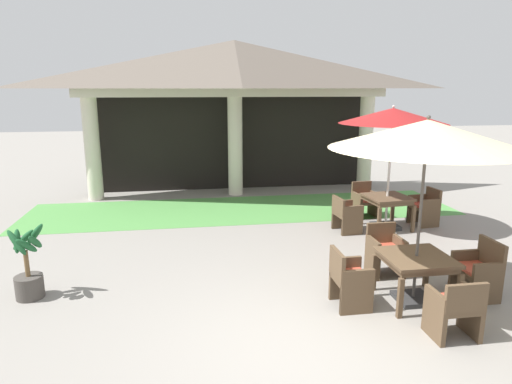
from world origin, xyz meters
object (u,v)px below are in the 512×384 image
(patio_umbrella_near_foreground, at_px, (427,136))
(patio_table_mid_left, at_px, (387,201))
(patio_chair_near_foreground_east, at_px, (478,271))
(patio_chair_mid_left_north, at_px, (365,201))
(patio_chair_mid_left_east, at_px, (425,208))
(potted_palm_left_edge, at_px, (29,273))
(patio_table_near_foreground, at_px, (416,262))
(patio_chair_mid_left_west, at_px, (346,215))
(patio_chair_near_foreground_south, at_px, (455,309))
(patio_umbrella_mid_left, at_px, (393,118))
(patio_chair_near_foreground_north, at_px, (385,252))
(patio_chair_near_foreground_west, at_px, (349,280))

(patio_umbrella_near_foreground, bearing_deg, patio_table_mid_left, 71.71)
(patio_chair_near_foreground_east, bearing_deg, patio_chair_mid_left_north, -0.09)
(patio_chair_mid_left_east, relative_size, potted_palm_left_edge, 0.73)
(patio_table_near_foreground, bearing_deg, patio_chair_mid_left_north, 76.89)
(patio_chair_mid_left_west, bearing_deg, patio_umbrella_near_foreground, -8.44)
(patio_umbrella_near_foreground, xyz_separation_m, patio_table_mid_left, (1.16, 3.49, -1.86))
(patio_chair_near_foreground_south, relative_size, potted_palm_left_edge, 0.70)
(patio_chair_near_foreground_south, xyz_separation_m, potted_palm_left_edge, (-5.79, 2.06, -0.01))
(patio_chair_mid_left_north, relative_size, patio_chair_mid_left_west, 1.06)
(patio_umbrella_near_foreground, bearing_deg, potted_palm_left_edge, 169.97)
(patio_chair_mid_left_north, distance_m, potted_palm_left_edge, 7.68)
(patio_umbrella_mid_left, bearing_deg, patio_chair_mid_left_west, -174.05)
(patio_chair_near_foreground_south, distance_m, patio_umbrella_mid_left, 5.14)
(potted_palm_left_edge, bearing_deg, patio_table_mid_left, 19.58)
(patio_chair_near_foreground_east, distance_m, patio_table_mid_left, 3.50)
(patio_chair_near_foreground_north, distance_m, patio_chair_mid_left_east, 3.35)
(patio_umbrella_near_foreground, bearing_deg, patio_chair_mid_left_north, 76.89)
(patio_chair_near_foreground_west, xyz_separation_m, patio_chair_mid_left_west, (1.19, 3.39, -0.02))
(patio_chair_near_foreground_west, distance_m, potted_palm_left_edge, 4.86)
(patio_table_near_foreground, xyz_separation_m, patio_chair_near_foreground_north, (-0.00, 1.04, -0.23))
(patio_umbrella_mid_left, xyz_separation_m, potted_palm_left_edge, (-6.94, -2.47, -2.12))
(patio_chair_near_foreground_west, height_order, patio_table_mid_left, patio_chair_near_foreground_west)
(potted_palm_left_edge, bearing_deg, patio_chair_mid_left_west, 21.72)
(patio_table_near_foreground, bearing_deg, patio_table_mid_left, 71.71)
(patio_chair_near_foreground_west, xyz_separation_m, patio_chair_mid_left_east, (3.21, 3.60, -0.00))
(patio_chair_near_foreground_west, bearing_deg, patio_umbrella_near_foreground, 90.00)
(patio_umbrella_near_foreground, bearing_deg, patio_chair_near_foreground_east, 0.08)
(patio_chair_near_foreground_south, relative_size, patio_chair_near_foreground_north, 0.96)
(patio_umbrella_mid_left, xyz_separation_m, patio_chair_mid_left_west, (-1.01, -0.11, -2.13))
(patio_chair_near_foreground_east, relative_size, potted_palm_left_edge, 0.76)
(patio_chair_mid_left_east, height_order, potted_palm_left_edge, potted_palm_left_edge)
(patio_chair_near_foreground_north, height_order, potted_palm_left_edge, potted_palm_left_edge)
(patio_umbrella_near_foreground, relative_size, patio_chair_near_foreground_east, 3.09)
(patio_chair_mid_left_north, bearing_deg, patio_chair_mid_left_west, 45.15)
(patio_umbrella_near_foreground, distance_m, patio_chair_mid_left_east, 4.70)
(patio_table_mid_left, relative_size, patio_chair_mid_left_east, 1.17)
(patio_umbrella_near_foreground, bearing_deg, patio_table_near_foreground, 0.00)
(patio_chair_near_foreground_south, distance_m, patio_chair_mid_left_north, 5.65)
(patio_table_mid_left, bearing_deg, patio_chair_mid_left_north, 95.95)
(patio_chair_near_foreground_north, distance_m, patio_chair_mid_left_north, 3.62)
(patio_table_near_foreground, bearing_deg, patio_chair_near_foreground_west, -179.92)
(patio_table_near_foreground, distance_m, patio_chair_near_foreground_east, 1.07)
(patio_umbrella_mid_left, height_order, patio_chair_mid_left_east, patio_umbrella_mid_left)
(patio_chair_near_foreground_west, height_order, patio_chair_mid_left_west, patio_chair_near_foreground_west)
(patio_umbrella_near_foreground, xyz_separation_m, patio_umbrella_mid_left, (1.16, 3.49, 0.01))
(patio_chair_mid_left_north, bearing_deg, patio_chair_near_foreground_west, 59.16)
(potted_palm_left_edge, bearing_deg, patio_chair_near_foreground_west, -12.19)
(patio_chair_near_foreground_north, bearing_deg, patio_table_near_foreground, 90.00)
(patio_umbrella_mid_left, relative_size, patio_chair_mid_left_north, 3.28)
(patio_chair_near_foreground_east, distance_m, patio_chair_mid_left_east, 3.77)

